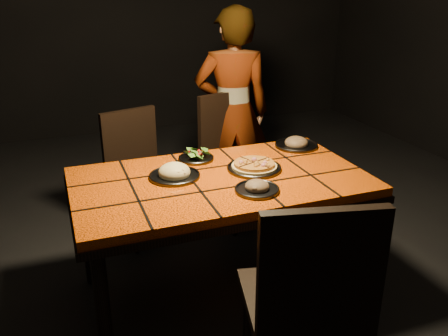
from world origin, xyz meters
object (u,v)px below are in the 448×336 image
object	(u,v)px
diner	(232,113)
plate_pasta	(174,173)
chair_near	(309,297)
plate_pizza	(254,167)
dining_table	(220,190)
chair_far_right	(232,149)
chair_far_left	(138,166)

from	to	relation	value
diner	plate_pasta	xyz separation A→B (m)	(-0.73, -0.99, -0.03)
chair_near	plate_pizza	distance (m)	0.99
dining_table	chair_near	world-z (taller)	chair_near
dining_table	plate_pasta	size ratio (longest dim) A/B	5.75
chair_far_right	diner	size ratio (longest dim) A/B	0.61
chair_far_right	plate_pasta	size ratio (longest dim) A/B	3.47
dining_table	plate_pizza	xyz separation A→B (m)	(0.22, 0.04, 0.10)
chair_far_right	dining_table	bearing A→B (deg)	-131.95
dining_table	chair_far_right	world-z (taller)	chair_far_right
chair_far_left	chair_far_right	bearing A→B (deg)	-15.31
chair_far_left	chair_far_right	xyz separation A→B (m)	(0.72, 0.01, 0.03)
chair_far_left	plate_pizza	xyz separation A→B (m)	(0.52, -0.86, 0.24)
dining_table	plate_pizza	bearing A→B (deg)	10.01
dining_table	chair_near	size ratio (longest dim) A/B	1.56
chair_near	chair_far_left	size ratio (longest dim) A/B	1.13
chair_far_right	plate_pasta	world-z (taller)	chair_far_right
dining_table	chair_near	bearing A→B (deg)	-87.88
chair_far_left	plate_pasta	distance (m)	0.86
chair_far_right	plate_pizza	bearing A→B (deg)	-120.12
plate_pizza	chair_near	bearing A→B (deg)	-100.96
chair_near	chair_far_right	world-z (taller)	chair_near
diner	plate_pasta	size ratio (longest dim) A/B	5.68
chair_far_right	plate_pizza	world-z (taller)	chair_far_right
diner	plate_pasta	bearing A→B (deg)	66.79
chair_far_right	plate_pizza	xyz separation A→B (m)	(-0.20, -0.87, 0.21)
chair_far_left	chair_far_right	world-z (taller)	chair_far_right
diner	chair_near	bearing A→B (deg)	90.38
dining_table	diner	size ratio (longest dim) A/B	1.01
chair_near	chair_far_right	bearing A→B (deg)	-88.89
dining_table	diner	world-z (taller)	diner
chair_near	chair_far_right	size ratio (longest dim) A/B	1.06
chair_far_left	diner	xyz separation A→B (m)	(0.79, 0.17, 0.28)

